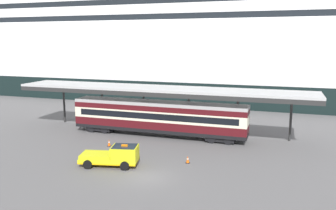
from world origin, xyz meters
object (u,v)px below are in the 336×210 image
object	(u,v)px
traffic_cone_near	(188,159)
traffic_cone_far	(137,151)
service_truck	(115,155)
traffic_cone_mid	(109,143)
train_carriage	(158,117)
cruise_ship	(233,39)

from	to	relation	value
traffic_cone_near	traffic_cone_far	world-z (taller)	traffic_cone_near
service_truck	traffic_cone_mid	bearing A→B (deg)	122.39
train_carriage	traffic_cone_far	world-z (taller)	train_carriage
cruise_ship	traffic_cone_mid	bearing A→B (deg)	-100.41
service_truck	traffic_cone_near	xyz separation A→B (m)	(6.05, 2.78, -0.65)
service_truck	traffic_cone_far	distance (m)	3.95
train_carriage	traffic_cone_mid	bearing A→B (deg)	-122.76
traffic_cone_far	train_carriage	bearing A→B (deg)	91.66
traffic_cone_mid	train_carriage	bearing A→B (deg)	57.24
cruise_ship	service_truck	bearing A→B (deg)	-95.02
train_carriage	traffic_cone_mid	world-z (taller)	train_carriage
cruise_ship	train_carriage	distance (m)	35.40
cruise_ship	traffic_cone_mid	world-z (taller)	cruise_ship
cruise_ship	traffic_cone_mid	distance (m)	41.75
cruise_ship	traffic_cone_near	bearing A→B (deg)	-87.13
traffic_cone_near	traffic_cone_far	xyz separation A→B (m)	(-5.58, 1.08, -0.05)
traffic_cone_near	cruise_ship	bearing A→B (deg)	92.87
cruise_ship	train_carriage	size ratio (longest dim) A/B	7.49
train_carriage	traffic_cone_far	xyz separation A→B (m)	(0.20, -6.98, -2.01)
traffic_cone_mid	traffic_cone_far	size ratio (longest dim) A/B	1.28
traffic_cone_near	traffic_cone_far	bearing A→B (deg)	169.09
traffic_cone_mid	traffic_cone_far	xyz separation A→B (m)	(3.80, -1.39, -0.09)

